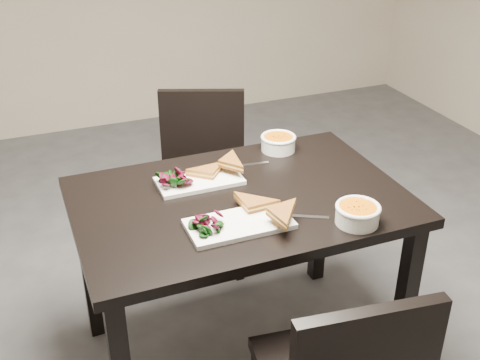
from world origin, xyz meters
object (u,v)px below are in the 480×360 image
Objects in this scene: plate_near at (239,224)px; soup_bowl_far at (278,142)px; table at (240,220)px; plate_far at (199,181)px; soup_bowl_near at (358,213)px; chair_far at (202,168)px.

soup_bowl_far is (0.37, 0.49, 0.03)m from plate_near.
table is 0.22m from plate_far.
soup_bowl_far reaches higher than plate_far.
soup_bowl_near is at bearing -45.67° from table.
plate_near is 0.40m from soup_bowl_near.
soup_bowl_near reaches higher than plate_far.
soup_bowl_near reaches higher than table.
soup_bowl_near is 0.62m from soup_bowl_far.
table is at bearing -76.54° from chair_far.
soup_bowl_far is at bearing -45.95° from chair_far.
plate_near is 0.34m from plate_far.
plate_far is 2.16× the size of soup_bowl_far.
chair_far is at bearing 79.39° from plate_near.
soup_bowl_far is (-0.01, 0.62, -0.00)m from soup_bowl_near.
chair_far is at bearing 82.39° from table.
plate_near is at bearing 161.39° from soup_bowl_near.
soup_bowl_near is 1.03× the size of soup_bowl_far.
chair_far is 2.41× the size of plate_near.
plate_near is 1.10× the size of plate_far.
soup_bowl_far is at bearing 52.92° from plate_near.
soup_bowl_far is at bearing 46.26° from table.
soup_bowl_near is (0.20, -1.08, 0.30)m from chair_far.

